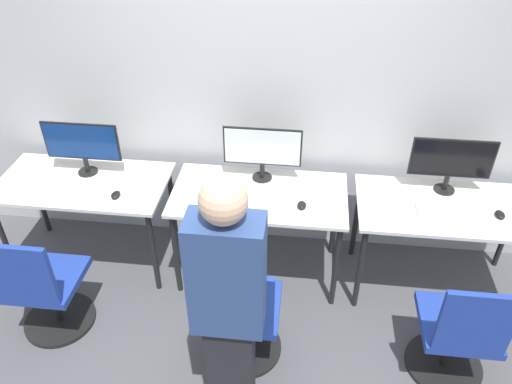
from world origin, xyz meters
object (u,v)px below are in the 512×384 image
object	(u,v)px
person_center	(228,304)
mouse_right	(500,215)
monitor_center	(262,150)
office_chair_center	(243,319)
keyboard_right	(452,213)
keyboard_center	(258,201)
monitor_left	(82,144)
office_chair_left	(45,291)
mouse_center	(302,205)
monitor_right	(452,161)
keyboard_left	(73,193)
mouse_left	(116,195)
office_chair_right	(457,337)

from	to	relation	value
person_center	mouse_right	distance (m)	1.95
monitor_center	office_chair_center	bearing A→B (deg)	-90.58
keyboard_right	mouse_right	distance (m)	0.31
mouse_right	keyboard_center	bearing A→B (deg)	-179.00
monitor_left	keyboard_center	xyz separation A→B (m)	(1.29, -0.22, -0.23)
office_chair_left	mouse_center	bearing A→B (deg)	19.99
office_chair_center	monitor_right	size ratio (longest dim) A/B	1.58
keyboard_left	office_chair_left	world-z (taller)	office_chair_left
monitor_right	mouse_right	distance (m)	0.46
keyboard_center	monitor_right	bearing A→B (deg)	12.78
monitor_left	keyboard_center	bearing A→B (deg)	-9.81
monitor_left	person_center	distance (m)	1.80
keyboard_left	office_chair_center	xyz separation A→B (m)	(1.28, -0.64, -0.40)
mouse_center	person_center	distance (m)	1.10
monitor_left	keyboard_center	distance (m)	1.33
mouse_left	office_chair_right	distance (m)	2.37
mouse_center	office_chair_center	size ratio (longest dim) A/B	0.10
office_chair_left	keyboard_center	xyz separation A→B (m)	(1.33, 0.61, 0.40)
mouse_left	keyboard_center	bearing A→B (deg)	2.90
office_chair_left	person_center	size ratio (longest dim) A/B	0.53
office_chair_left	office_chair_center	size ratio (longest dim) A/B	1.00
keyboard_right	office_chair_right	size ratio (longest dim) A/B	0.52
office_chair_right	monitor_center	bearing A→B (deg)	142.51
mouse_center	office_chair_right	xyz separation A→B (m)	(0.97, -0.66, -0.40)
keyboard_left	office_chair_left	xyz separation A→B (m)	(-0.04, -0.56, -0.40)
mouse_left	mouse_center	world-z (taller)	same
monitor_left	mouse_right	world-z (taller)	monitor_left
office_chair_center	keyboard_right	bearing A→B (deg)	28.43
office_chair_center	keyboard_left	bearing A→B (deg)	153.46
monitor_center	keyboard_center	xyz separation A→B (m)	(0.00, -0.30, -0.23)
office_chair_left	keyboard_right	bearing A→B (deg)	13.44
person_center	monitor_right	xyz separation A→B (m)	(1.31, 1.35, 0.08)
office_chair_left	mouse_right	bearing A→B (deg)	12.36
monitor_center	keyboard_right	size ratio (longest dim) A/B	1.21
office_chair_right	mouse_center	bearing A→B (deg)	145.88
keyboard_left	keyboard_right	world-z (taller)	same
office_chair_right	keyboard_right	bearing A→B (deg)	88.55
monitor_right	mouse_center	bearing A→B (deg)	-162.45
monitor_center	keyboard_right	bearing A→B (deg)	-12.45
keyboard_right	monitor_center	bearing A→B (deg)	167.55
keyboard_left	keyboard_center	xyz separation A→B (m)	(1.29, 0.05, 0.00)
mouse_right	office_chair_right	xyz separation A→B (m)	(-0.32, -0.70, -0.40)
keyboard_center	office_chair_right	distance (m)	1.49
monitor_center	mouse_right	world-z (taller)	monitor_center
mouse_left	keyboard_right	bearing A→B (deg)	1.58
keyboard_center	monitor_right	size ratio (longest dim) A/B	0.82
keyboard_center	mouse_right	world-z (taller)	mouse_right
mouse_left	office_chair_left	world-z (taller)	office_chair_left
keyboard_left	office_chair_center	size ratio (longest dim) A/B	0.52
office_chair_center	monitor_left	bearing A→B (deg)	144.47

